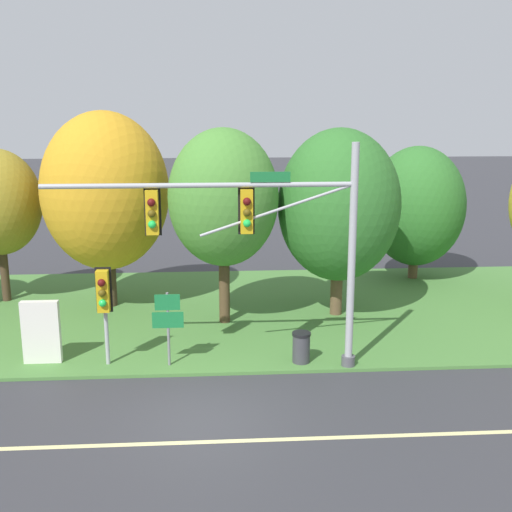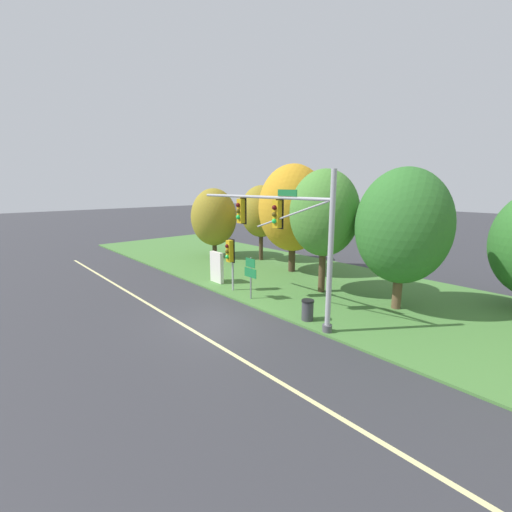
{
  "view_description": "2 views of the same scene",
  "coord_description": "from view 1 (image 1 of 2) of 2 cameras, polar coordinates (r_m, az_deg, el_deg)",
  "views": [
    {
      "loc": [
        0.38,
        -14.66,
        7.6
      ],
      "look_at": [
        1.65,
        4.47,
        3.06
      ],
      "focal_mm": 45.0,
      "sensor_mm": 36.0,
      "label": 1
    },
    {
      "loc": [
        12.17,
        -8.11,
        6.0
      ],
      "look_at": [
        -0.44,
        3.03,
        2.51
      ],
      "focal_mm": 24.0,
      "sensor_mm": 36.0,
      "label": 2
    }
  ],
  "objects": [
    {
      "name": "trash_bin",
      "position": [
        19.29,
        4.04,
        -8.08
      ],
      "size": [
        0.56,
        0.56,
        0.93
      ],
      "color": "#38383D",
      "rests_on": "grass_verge"
    },
    {
      "name": "grass_verge",
      "position": [
        24.13,
        -4.52,
        -4.96
      ],
      "size": [
        48.0,
        11.5,
        0.1
      ],
      "primitive_type": "cube",
      "color": "#477A38",
      "rests_on": "ground"
    },
    {
      "name": "tree_tall_centre",
      "position": [
        22.92,
        7.38,
        4.47
      ],
      "size": [
        4.33,
        4.33,
        6.74
      ],
      "color": "brown",
      "rests_on": "grass_verge"
    },
    {
      "name": "route_sign_post",
      "position": [
        18.85,
        -7.84,
        -5.54
      ],
      "size": [
        0.91,
        0.08,
        2.23
      ],
      "color": "slate",
      "rests_on": "grass_verge"
    },
    {
      "name": "traffic_signal_mast",
      "position": [
        17.82,
        0.75,
        2.22
      ],
      "size": [
        8.75,
        0.49,
        6.51
      ],
      "color": "#9EA0A5",
      "rests_on": "grass_verge"
    },
    {
      "name": "tree_mid_verge",
      "position": [
        21.83,
        -2.92,
        5.15
      ],
      "size": [
        3.76,
        3.76,
        6.77
      ],
      "color": "#4C3823",
      "rests_on": "grass_verge"
    },
    {
      "name": "info_kiosk",
      "position": [
        20.1,
        -18.55,
        -6.44
      ],
      "size": [
        1.1,
        0.24,
        1.9
      ],
      "color": "silver",
      "rests_on": "grass_verge"
    },
    {
      "name": "pedestrian_signal_near_kerb",
      "position": [
        18.92,
        -13.4,
        -3.52
      ],
      "size": [
        0.46,
        0.55,
        2.97
      ],
      "color": "#9EA0A5",
      "rests_on": "grass_verge"
    },
    {
      "name": "ground_plane",
      "position": [
        16.52,
        -4.82,
        -14.12
      ],
      "size": [
        160.0,
        160.0,
        0.0
      ],
      "primitive_type": "plane",
      "color": "#333338"
    },
    {
      "name": "lane_stripe",
      "position": [
        15.46,
        -4.9,
        -16.16
      ],
      "size": [
        36.0,
        0.16,
        0.01
      ],
      "primitive_type": "cube",
      "color": "beige",
      "rests_on": "ground"
    },
    {
      "name": "tree_right_far",
      "position": [
        28.72,
        14.08,
        4.29
      ],
      "size": [
        4.16,
        4.16,
        5.8
      ],
      "color": "brown",
      "rests_on": "grass_verge"
    },
    {
      "name": "tree_behind_signpost",
      "position": [
        24.34,
        -13.25,
        5.59
      ],
      "size": [
        4.68,
        4.68,
        7.31
      ],
      "color": "#423021",
      "rests_on": "grass_verge"
    }
  ]
}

